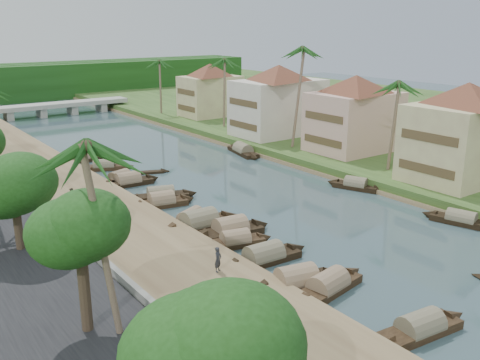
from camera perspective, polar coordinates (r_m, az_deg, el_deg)
ground at (r=48.93m, az=8.10°, el=-4.31°), size 220.00×220.00×0.00m
left_bank at (r=57.48m, az=-18.10°, el=-1.41°), size 10.00×180.00×0.80m
right_bank at (r=75.25m, az=7.96°, el=3.49°), size 16.00×180.00×1.20m
retaining_wall at (r=56.16m, az=-22.23°, el=-1.22°), size 0.40×180.00×1.10m
far_right_fill at (r=104.06m, az=22.90°, el=5.90°), size 60.00×220.00×1.15m
treeline at (r=137.04m, az=-22.70°, el=9.60°), size 120.00×14.00×8.00m
bridge at (r=110.48m, az=-18.97°, el=7.44°), size 28.00×4.00×2.40m
building_near at (r=60.64m, az=22.77°, el=4.87°), size 14.85×14.85×10.20m
building_mid at (r=70.85m, az=12.11°, el=7.05°), size 14.11×14.11×9.70m
building_far at (r=80.06m, az=4.11°, el=8.59°), size 15.59×15.59×10.20m
building_distant at (r=96.67m, az=-3.20°, el=9.63°), size 12.62×12.62×9.20m
sampan_0 at (r=33.22m, az=18.65°, el=-14.80°), size 7.67×2.34×2.02m
sampan_1 at (r=36.85m, az=6.05°, el=-10.71°), size 7.91×3.42×2.29m
sampan_2 at (r=36.48m, az=9.38°, el=-11.15°), size 8.15×3.01×2.12m
sampan_3 at (r=40.20m, az=2.56°, el=-8.23°), size 8.22×2.15×2.20m
sampan_4 at (r=42.96m, az=-0.49°, el=-6.56°), size 6.66×2.98×1.90m
sampan_5 at (r=45.05m, az=-1.01°, el=-5.42°), size 7.86×2.76×2.43m
sampan_6 at (r=46.76m, az=-4.33°, el=-4.63°), size 8.50×2.30×2.49m
sampan_7 at (r=47.87m, az=-5.29°, el=-4.17°), size 6.79×4.05×1.87m
sampan_8 at (r=52.62m, az=-8.36°, el=-2.35°), size 7.13×2.88×2.16m
sampan_9 at (r=54.64m, az=-8.44°, el=-1.65°), size 7.83×3.75×1.99m
sampan_10 at (r=61.42m, az=-12.70°, el=0.14°), size 6.77×3.71×1.90m
sampan_11 at (r=60.05m, az=-11.84°, el=-0.17°), size 7.62×2.16×2.17m
sampan_12 at (r=67.11m, az=-14.30°, el=1.40°), size 7.16×4.48×1.81m
sampan_13 at (r=71.78m, az=-16.67°, el=2.17°), size 6.76×2.27×1.87m
sampan_14 at (r=51.33m, az=22.51°, el=-3.97°), size 3.26×7.33×1.81m
sampan_15 at (r=58.81m, az=12.27°, el=-0.56°), size 3.84×6.87×1.88m
sampan_16 at (r=73.05m, az=0.32°, el=3.12°), size 3.45×9.16×2.20m
canoe_1 at (r=46.11m, az=-1.13°, el=-5.33°), size 5.62×1.10×0.90m
canoe_2 at (r=64.42m, az=-10.15°, el=0.75°), size 6.09×3.06×0.90m
palm_1 at (r=61.39m, az=16.26°, el=9.67°), size 3.20×3.20×11.24m
palm_2 at (r=70.64m, az=6.08°, el=13.50°), size 3.20×3.20×14.42m
palm_3 at (r=85.55m, az=-1.75°, el=12.52°), size 3.20×3.20×12.05m
palm_4 at (r=26.20m, az=-14.53°, el=3.29°), size 3.20×3.20×11.82m
palm_7 at (r=99.67m, az=-8.60°, el=12.30°), size 3.20×3.20×10.99m
tree_0 at (r=18.53m, az=-2.97°, el=-17.90°), size 5.12×5.12×7.48m
tree_1 at (r=28.33m, az=-16.80°, el=-5.16°), size 4.37×4.37×7.59m
tree_2 at (r=40.79m, az=-23.05°, el=-0.61°), size 5.17×5.17×6.94m
tree_6 at (r=84.31m, az=6.19°, el=8.72°), size 4.51×4.51×6.83m
person_near at (r=36.80m, az=-2.36°, el=-8.46°), size 0.78×0.70×1.79m
person_far at (r=51.98m, az=-17.51°, el=-1.75°), size 1.05×1.04×1.72m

